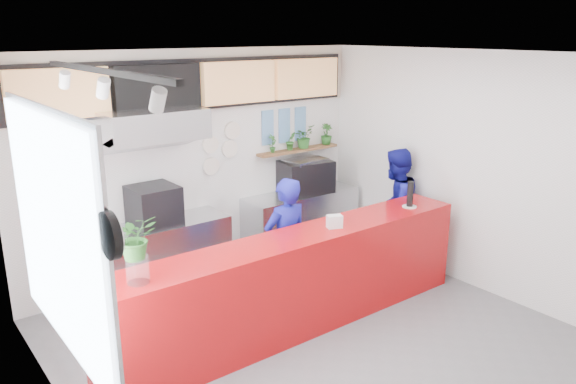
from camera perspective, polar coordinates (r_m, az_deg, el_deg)
floor at (r=6.23m, az=3.31°, el=-14.99°), size 5.00×5.00×0.00m
ceiling at (r=5.34m, az=3.84°, el=13.76°), size 5.00×5.00×0.00m
wall_back at (r=7.60m, az=-8.92°, el=2.86°), size 5.00×0.00×5.00m
wall_left at (r=4.48m, az=-21.60°, el=-7.61°), size 0.00×5.00×5.00m
wall_right at (r=7.43m, az=18.27°, el=1.94°), size 0.00×5.00×5.00m
service_counter at (r=6.24m, az=0.96°, el=-9.18°), size 4.50×0.60×1.10m
cream_band at (r=7.42m, az=-9.25°, el=11.14°), size 5.00×0.02×0.80m
prep_bench at (r=7.32m, az=-12.93°, el=-6.52°), size 1.80×0.60×0.90m
panini_oven at (r=7.08m, az=-13.47°, el=-1.35°), size 0.56×0.56×0.49m
extraction_hood at (r=6.82m, az=-13.64°, el=6.66°), size 1.20×0.70×0.35m
hood_lip at (r=6.85m, az=-13.53°, el=5.02°), size 1.20×0.69×0.31m
right_bench at (r=8.45m, az=1.33°, el=-3.00°), size 1.80×0.60×0.90m
espresso_machine at (r=8.30m, az=1.77°, el=1.59°), size 0.82×0.64×0.47m
espresso_tray at (r=8.24m, az=1.78°, el=3.21°), size 0.61×0.45×0.05m
herb_shelf at (r=8.38m, az=1.05°, el=4.29°), size 1.40×0.18×0.04m
menu_board_far_left at (r=6.66m, az=-22.25°, el=9.20°), size 1.10×0.10×0.55m
menu_board_mid_left at (r=7.06m, az=-13.07°, el=10.29°), size 1.10×0.10×0.55m
menu_board_mid_right at (r=7.62m, az=-5.00°, el=11.03°), size 1.10×0.10×0.55m
menu_board_far_right at (r=8.30m, az=1.89°, el=11.50°), size 1.10×0.10×0.55m
soffit at (r=7.40m, az=-9.12°, el=10.75°), size 4.80×0.04×0.65m
window_pane at (r=4.69m, az=-22.56°, el=-4.04°), size 0.04×2.20×1.90m
window_frame at (r=4.69m, az=-22.32°, el=-4.00°), size 0.03×2.30×2.00m
wall_clock_rim at (r=3.49m, az=-17.66°, el=-4.22°), size 0.05×0.30×0.30m
wall_clock_face at (r=3.50m, az=-17.20°, el=-4.12°), size 0.02×0.26×0.26m
track_rail at (r=4.26m, az=-18.39°, el=11.60°), size 0.05×2.40×0.04m
dec_plate_a at (r=7.59m, az=-7.89°, el=4.82°), size 0.24×0.03×0.24m
dec_plate_b at (r=7.76m, az=-5.94°, el=4.38°), size 0.24×0.03×0.24m
dec_plate_c at (r=7.65m, az=-7.81°, el=2.62°), size 0.24×0.03×0.24m
dec_plate_d at (r=7.74m, az=-5.68°, el=6.24°), size 0.24×0.03×0.24m
photo_frame_a at (r=8.06m, az=-2.09°, el=7.42°), size 0.20×0.02×0.25m
photo_frame_b at (r=8.23m, az=-0.38°, el=7.62°), size 0.20×0.02×0.25m
photo_frame_c at (r=8.42m, az=1.26°, el=7.80°), size 0.20×0.02×0.25m
photo_frame_d at (r=8.10m, az=-2.07°, el=5.67°), size 0.20×0.02×0.25m
photo_frame_e at (r=8.28m, az=-0.37°, el=5.91°), size 0.20×0.02×0.25m
photo_frame_f at (r=8.46m, az=1.25°, el=6.12°), size 0.20×0.02×0.25m
staff_center at (r=6.58m, az=-0.22°, el=-5.38°), size 0.60×0.40×1.61m
staff_right at (r=8.00m, az=10.77°, el=-1.51°), size 0.90×0.75×1.67m
herb_a at (r=8.07m, az=-1.59°, el=4.96°), size 0.17×0.14×0.27m
herb_b at (r=8.27m, az=0.28°, el=5.22°), size 0.16×0.14×0.27m
herb_c at (r=8.41m, az=1.60°, el=5.66°), size 0.38×0.36×0.34m
herb_d at (r=8.70m, az=3.93°, el=5.89°), size 0.21×0.20×0.32m
glass_vase at (r=5.08m, az=-15.03°, el=-7.61°), size 0.25×0.25×0.24m
basil_vase at (r=4.97m, az=-15.27°, el=-4.47°), size 0.37×0.32×0.40m
napkin_holder at (r=6.26m, az=4.75°, el=-3.00°), size 0.19×0.16×0.14m
white_plate at (r=7.14m, az=12.23°, el=-1.46°), size 0.22×0.22×0.01m
pepper_mill at (r=7.09m, az=12.31°, el=-0.19°), size 0.09×0.09×0.31m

